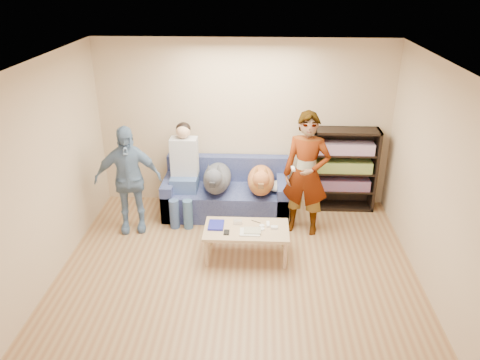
# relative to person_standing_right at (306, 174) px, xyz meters

# --- Properties ---
(ground) EXTENTS (5.00, 5.00, 0.00)m
(ground) POSITION_rel_person_standing_right_xyz_m (-0.90, -1.57, -0.89)
(ground) COLOR #8D5E3B
(ground) RESTS_ON ground
(ceiling) EXTENTS (5.00, 5.00, 0.00)m
(ceiling) POSITION_rel_person_standing_right_xyz_m (-0.90, -1.57, 1.71)
(ceiling) COLOR white
(ceiling) RESTS_ON ground
(wall_back) EXTENTS (4.50, 0.00, 4.50)m
(wall_back) POSITION_rel_person_standing_right_xyz_m (-0.90, 0.93, 0.41)
(wall_back) COLOR tan
(wall_back) RESTS_ON ground
(wall_left) EXTENTS (0.00, 5.00, 5.00)m
(wall_left) POSITION_rel_person_standing_right_xyz_m (-3.15, -1.57, 0.41)
(wall_left) COLOR tan
(wall_left) RESTS_ON ground
(wall_right) EXTENTS (0.00, 5.00, 5.00)m
(wall_right) POSITION_rel_person_standing_right_xyz_m (1.35, -1.57, 0.41)
(wall_right) COLOR tan
(wall_right) RESTS_ON ground
(blanket) EXTENTS (0.40, 0.33, 0.14)m
(blanket) POSITION_rel_person_standing_right_xyz_m (-0.34, 0.42, -0.39)
(blanket) COLOR #A1A1A5
(blanket) RESTS_ON sofa
(person_standing_right) EXTENTS (0.73, 0.57, 1.78)m
(person_standing_right) POSITION_rel_person_standing_right_xyz_m (0.00, 0.00, 0.00)
(person_standing_right) COLOR gray
(person_standing_right) RESTS_ON ground
(person_standing_left) EXTENTS (0.98, 0.55, 1.58)m
(person_standing_left) POSITION_rel_person_standing_right_xyz_m (-2.49, -0.08, -0.10)
(person_standing_left) COLOR #6A86AA
(person_standing_left) RESTS_ON ground
(held_controller) EXTENTS (0.05, 0.12, 0.03)m
(held_controller) POSITION_rel_person_standing_right_xyz_m (-0.20, -0.20, 0.17)
(held_controller) COLOR silver
(held_controller) RESTS_ON person_standing_right
(notebook_blue) EXTENTS (0.20, 0.26, 0.03)m
(notebook_blue) POSITION_rel_person_standing_right_xyz_m (-1.20, -0.67, -0.46)
(notebook_blue) COLOR navy
(notebook_blue) RESTS_ON coffee_table
(papers) EXTENTS (0.26, 0.20, 0.02)m
(papers) POSITION_rel_person_standing_right_xyz_m (-0.75, -0.82, -0.46)
(papers) COLOR silver
(papers) RESTS_ON coffee_table
(magazine) EXTENTS (0.22, 0.17, 0.01)m
(magazine) POSITION_rel_person_standing_right_xyz_m (-0.72, -0.80, -0.45)
(magazine) COLOR #A9A587
(magazine) RESTS_ON coffee_table
(camera_silver) EXTENTS (0.11, 0.06, 0.05)m
(camera_silver) POSITION_rel_person_standing_right_xyz_m (-0.92, -0.60, -0.44)
(camera_silver) COLOR silver
(camera_silver) RESTS_ON coffee_table
(controller_a) EXTENTS (0.04, 0.13, 0.03)m
(controller_a) POSITION_rel_person_standing_right_xyz_m (-0.52, -0.62, -0.45)
(controller_a) COLOR white
(controller_a) RESTS_ON coffee_table
(controller_b) EXTENTS (0.09, 0.06, 0.03)m
(controller_b) POSITION_rel_person_standing_right_xyz_m (-0.44, -0.70, -0.45)
(controller_b) COLOR silver
(controller_b) RESTS_ON coffee_table
(headphone_cup_a) EXTENTS (0.07, 0.07, 0.02)m
(headphone_cup_a) POSITION_rel_person_standing_right_xyz_m (-0.60, -0.74, -0.46)
(headphone_cup_a) COLOR white
(headphone_cup_a) RESTS_ON coffee_table
(headphone_cup_b) EXTENTS (0.07, 0.07, 0.02)m
(headphone_cup_b) POSITION_rel_person_standing_right_xyz_m (-0.60, -0.66, -0.46)
(headphone_cup_b) COLOR white
(headphone_cup_b) RESTS_ON coffee_table
(pen_orange) EXTENTS (0.13, 0.06, 0.01)m
(pen_orange) POSITION_rel_person_standing_right_xyz_m (-0.82, -0.88, -0.47)
(pen_orange) COLOR #E2591F
(pen_orange) RESTS_ON coffee_table
(pen_black) EXTENTS (0.13, 0.08, 0.01)m
(pen_black) POSITION_rel_person_standing_right_xyz_m (-0.68, -0.54, -0.47)
(pen_black) COLOR black
(pen_black) RESTS_ON coffee_table
(wallet) EXTENTS (0.07, 0.12, 0.02)m
(wallet) POSITION_rel_person_standing_right_xyz_m (-1.05, -0.84, -0.46)
(wallet) COLOR black
(wallet) RESTS_ON coffee_table
(sofa) EXTENTS (1.90, 0.85, 0.82)m
(sofa) POSITION_rel_person_standing_right_xyz_m (-1.15, 0.53, -0.61)
(sofa) COLOR #515B93
(sofa) RESTS_ON ground
(person_seated) EXTENTS (0.40, 0.73, 1.47)m
(person_seated) POSITION_rel_person_standing_right_xyz_m (-1.78, 0.40, -0.12)
(person_seated) COLOR #455597
(person_seated) RESTS_ON sofa
(dog_gray) EXTENTS (0.42, 1.25, 0.61)m
(dog_gray) POSITION_rel_person_standing_right_xyz_m (-1.29, 0.35, -0.25)
(dog_gray) COLOR #4A4C54
(dog_gray) RESTS_ON sofa
(dog_tan) EXTENTS (0.40, 1.16, 0.58)m
(dog_tan) POSITION_rel_person_standing_right_xyz_m (-0.63, 0.33, -0.26)
(dog_tan) COLOR #C45F3B
(dog_tan) RESTS_ON sofa
(coffee_table) EXTENTS (1.10, 0.60, 0.42)m
(coffee_table) POSITION_rel_person_standing_right_xyz_m (-0.80, -0.72, -0.52)
(coffee_table) COLOR tan
(coffee_table) RESTS_ON ground
(bookshelf) EXTENTS (1.00, 0.34, 1.30)m
(bookshelf) POSITION_rel_person_standing_right_xyz_m (0.65, 0.76, -0.21)
(bookshelf) COLOR black
(bookshelf) RESTS_ON ground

